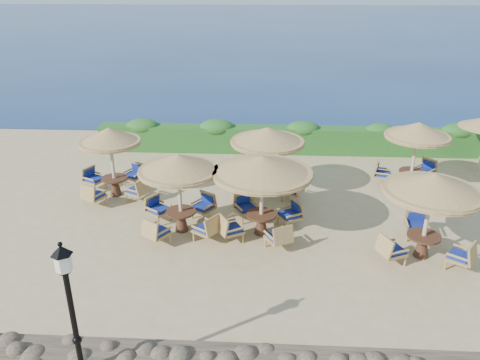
{
  "coord_description": "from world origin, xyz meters",
  "views": [
    {
      "loc": [
        -1.29,
        -13.62,
        7.62
      ],
      "look_at": [
        -2.07,
        0.81,
        1.3
      ],
      "focal_mm": 35.0,
      "sensor_mm": 36.0,
      "label": 1
    }
  ],
  "objects_px": {
    "lamp_post": "(74,325)",
    "cafe_set_0": "(179,181)",
    "cafe_set_3": "(111,154)",
    "cafe_set_1": "(262,179)",
    "cafe_set_4": "(267,147)",
    "cafe_set_5": "(416,144)",
    "cafe_set_2": "(431,198)"
  },
  "relations": [
    {
      "from": "lamp_post",
      "to": "cafe_set_0",
      "type": "bearing_deg",
      "value": 82.07
    },
    {
      "from": "cafe_set_0",
      "to": "cafe_set_2",
      "type": "distance_m",
      "value": 7.42
    },
    {
      "from": "cafe_set_0",
      "to": "cafe_set_1",
      "type": "height_order",
      "value": "same"
    },
    {
      "from": "cafe_set_0",
      "to": "cafe_set_4",
      "type": "bearing_deg",
      "value": 46.35
    },
    {
      "from": "cafe_set_0",
      "to": "cafe_set_2",
      "type": "height_order",
      "value": "same"
    },
    {
      "from": "cafe_set_2",
      "to": "cafe_set_4",
      "type": "relative_size",
      "value": 1.01
    },
    {
      "from": "lamp_post",
      "to": "cafe_set_0",
      "type": "xyz_separation_m",
      "value": [
        0.89,
        6.39,
        0.19
      ]
    },
    {
      "from": "cafe_set_5",
      "to": "cafe_set_0",
      "type": "bearing_deg",
      "value": -155.46
    },
    {
      "from": "cafe_set_0",
      "to": "cafe_set_1",
      "type": "relative_size",
      "value": 0.86
    },
    {
      "from": "lamp_post",
      "to": "cafe_set_0",
      "type": "height_order",
      "value": "lamp_post"
    },
    {
      "from": "cafe_set_3",
      "to": "cafe_set_4",
      "type": "distance_m",
      "value": 5.7
    },
    {
      "from": "lamp_post",
      "to": "cafe_set_3",
      "type": "height_order",
      "value": "lamp_post"
    },
    {
      "from": "cafe_set_3",
      "to": "cafe_set_5",
      "type": "distance_m",
      "value": 11.37
    },
    {
      "from": "lamp_post",
      "to": "cafe_set_0",
      "type": "distance_m",
      "value": 6.46
    },
    {
      "from": "cafe_set_3",
      "to": "cafe_set_5",
      "type": "bearing_deg",
      "value": 6.49
    },
    {
      "from": "lamp_post",
      "to": "cafe_set_2",
      "type": "relative_size",
      "value": 1.17
    },
    {
      "from": "cafe_set_0",
      "to": "cafe_set_2",
      "type": "xyz_separation_m",
      "value": [
        7.33,
        -1.14,
        0.16
      ]
    },
    {
      "from": "cafe_set_3",
      "to": "cafe_set_5",
      "type": "height_order",
      "value": "same"
    },
    {
      "from": "lamp_post",
      "to": "cafe_set_4",
      "type": "xyz_separation_m",
      "value": [
        3.63,
        9.27,
        0.34
      ]
    },
    {
      "from": "cafe_set_0",
      "to": "cafe_set_4",
      "type": "distance_m",
      "value": 3.98
    },
    {
      "from": "lamp_post",
      "to": "cafe_set_3",
      "type": "xyz_separation_m",
      "value": [
        -2.05,
        8.92,
        0.09
      ]
    },
    {
      "from": "cafe_set_4",
      "to": "cafe_set_5",
      "type": "bearing_deg",
      "value": 9.5
    },
    {
      "from": "cafe_set_5",
      "to": "cafe_set_4",
      "type": "bearing_deg",
      "value": -170.5
    },
    {
      "from": "cafe_set_2",
      "to": "cafe_set_5",
      "type": "xyz_separation_m",
      "value": [
        1.03,
        4.95,
        -0.09
      ]
    },
    {
      "from": "cafe_set_3",
      "to": "cafe_set_2",
      "type": "bearing_deg",
      "value": -19.67
    },
    {
      "from": "cafe_set_0",
      "to": "cafe_set_1",
      "type": "xyz_separation_m",
      "value": [
        2.59,
        -0.06,
        0.16
      ]
    },
    {
      "from": "cafe_set_1",
      "to": "cafe_set_2",
      "type": "height_order",
      "value": "same"
    },
    {
      "from": "cafe_set_2",
      "to": "cafe_set_3",
      "type": "xyz_separation_m",
      "value": [
        -10.27,
        3.67,
        -0.26
      ]
    },
    {
      "from": "lamp_post",
      "to": "cafe_set_2",
      "type": "height_order",
      "value": "lamp_post"
    },
    {
      "from": "cafe_set_4",
      "to": "cafe_set_5",
      "type": "xyz_separation_m",
      "value": [
        5.61,
        0.94,
        -0.08
      ]
    },
    {
      "from": "cafe_set_3",
      "to": "lamp_post",
      "type": "bearing_deg",
      "value": -77.04
    },
    {
      "from": "lamp_post",
      "to": "cafe_set_5",
      "type": "relative_size",
      "value": 1.23
    }
  ]
}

